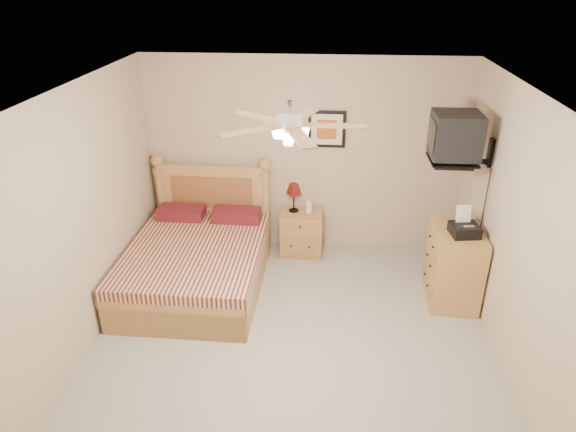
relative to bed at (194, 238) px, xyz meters
The scene contains 16 objects.
floor 1.75m from the bed, 43.24° to the right, with size 4.50×4.50×0.00m, color #9B978C.
ceiling 2.48m from the bed, 43.24° to the right, with size 4.00×4.50×0.04m, color white.
wall_back 1.75m from the bed, 43.50° to the left, with size 4.00×0.04×2.50m, color tan.
wall_left 1.51m from the bed, 125.85° to the right, with size 0.04×4.50×2.50m, color tan.
wall_right 3.44m from the bed, 19.34° to the right, with size 0.04×4.50×2.50m, color tan.
bed is the anchor object (origin of this frame).
nightstand 1.51m from the bed, 36.91° to the left, with size 0.53×0.40×0.58m, color #AA6B3B.
table_lamp 1.43m from the bed, 41.12° to the left, with size 0.21×0.21×0.38m, color #621410, non-canonical shape.
lotion_bottle 1.55m from the bed, 35.06° to the left, with size 0.09×0.09×0.23m, color white.
framed_picture 2.08m from the bed, 37.23° to the left, with size 0.46×0.04×0.46m, color black.
dresser 2.93m from the bed, ahead, with size 0.51×0.74×0.87m, color #B07B4C.
fax_machine 2.97m from the bed, ahead, with size 0.28×0.30×0.30m, color black, non-canonical shape.
magazine_lower 2.94m from the bed, ahead, with size 0.18×0.25×0.02m, color tan.
magazine_upper 2.95m from the bed, ahead, with size 0.20×0.27×0.02m, color gray.
wall_tv 3.17m from the bed, ahead, with size 0.56×0.46×0.58m, color black, non-canonical shape.
ceiling_fan 2.48m from the bed, 47.95° to the right, with size 1.14×1.14×0.28m, color white, non-canonical shape.
Camera 1 is at (0.29, -3.90, 3.42)m, focal length 32.00 mm.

